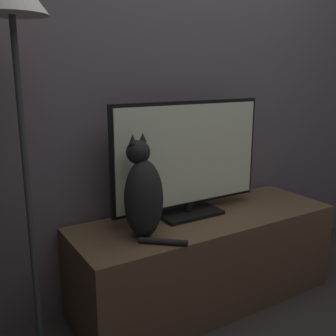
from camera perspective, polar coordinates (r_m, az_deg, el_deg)
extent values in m
cube|color=#564C51|center=(2.27, 1.33, 14.59)|extent=(4.80, 0.05, 2.60)
cube|color=brown|center=(2.26, 5.44, -12.95)|extent=(1.48, 0.51, 0.50)
cube|color=black|center=(2.18, 2.99, -6.49)|extent=(0.35, 0.21, 0.02)
cylinder|color=black|center=(2.17, 3.00, -5.57)|extent=(0.04, 0.04, 0.05)
cube|color=black|center=(2.10, 2.97, 2.02)|extent=(0.90, 0.02, 0.56)
cube|color=beige|center=(2.09, 3.19, 1.95)|extent=(0.87, 0.01, 0.53)
ellipsoid|color=black|center=(1.84, -3.54, -4.55)|extent=(0.23, 0.22, 0.38)
ellipsoid|color=olive|center=(1.89, -4.82, -4.67)|extent=(0.12, 0.08, 0.21)
sphere|color=black|center=(1.80, -4.36, 2.32)|extent=(0.14, 0.14, 0.11)
cone|color=black|center=(1.77, -5.15, 4.22)|extent=(0.04, 0.04, 0.04)
cone|color=black|center=(1.81, -3.67, 4.46)|extent=(0.04, 0.04, 0.04)
cylinder|color=black|center=(1.81, -0.74, -10.62)|extent=(0.19, 0.17, 0.03)
cylinder|color=#333333|center=(1.64, -19.50, -5.74)|extent=(0.02, 0.02, 1.44)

